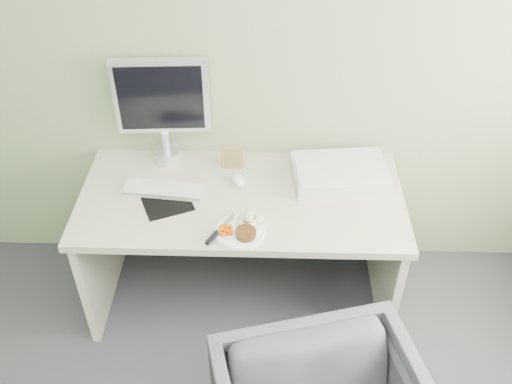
{
  "coord_description": "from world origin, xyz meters",
  "views": [
    {
      "loc": [
        0.13,
        -0.52,
        2.53
      ],
      "look_at": [
        0.08,
        1.5,
        0.86
      ],
      "focal_mm": 40.0,
      "sensor_mm": 36.0,
      "label": 1
    }
  ],
  "objects_px": {
    "plate": "(240,231)",
    "monitor": "(162,105)",
    "desk": "(242,224)",
    "scanner": "(340,173)"
  },
  "relations": [
    {
      "from": "plate",
      "to": "scanner",
      "type": "bearing_deg",
      "value": 40.1
    },
    {
      "from": "plate",
      "to": "monitor",
      "type": "xyz_separation_m",
      "value": [
        -0.41,
        0.57,
        0.31
      ]
    },
    {
      "from": "desk",
      "to": "scanner",
      "type": "relative_size",
      "value": 3.38
    },
    {
      "from": "plate",
      "to": "monitor",
      "type": "height_order",
      "value": "monitor"
    },
    {
      "from": "plate",
      "to": "scanner",
      "type": "distance_m",
      "value": 0.64
    },
    {
      "from": "desk",
      "to": "monitor",
      "type": "distance_m",
      "value": 0.72
    },
    {
      "from": "desk",
      "to": "plate",
      "type": "height_order",
      "value": "plate"
    },
    {
      "from": "desk",
      "to": "monitor",
      "type": "relative_size",
      "value": 2.81
    },
    {
      "from": "desk",
      "to": "plate",
      "type": "xyz_separation_m",
      "value": [
        0.01,
        -0.26,
        0.19
      ]
    },
    {
      "from": "desk",
      "to": "monitor",
      "type": "height_order",
      "value": "monitor"
    }
  ]
}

